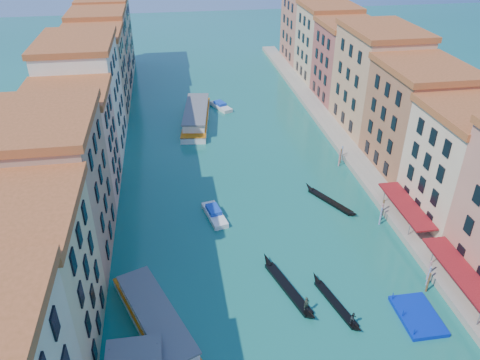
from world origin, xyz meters
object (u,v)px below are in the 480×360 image
object	(u,v)px
gondola_right	(337,304)
blue_dock	(418,316)
gondola_fore	(288,287)
vaporetto_far	(196,116)
vaporetto_near	(156,321)

from	to	relation	value
gondola_right	blue_dock	distance (m)	9.16
gondola_fore	gondola_right	world-z (taller)	gondola_fore
gondola_right	gondola_fore	bearing A→B (deg)	129.94
blue_dock	vaporetto_far	bearing A→B (deg)	109.50
gondola_fore	gondola_right	xyz separation A→B (m)	(5.02, -3.55, -0.03)
gondola_right	blue_dock	xyz separation A→B (m)	(8.62, -3.10, -0.13)
vaporetto_near	gondola_fore	xyz separation A→B (m)	(15.86, 3.68, -0.78)
gondola_fore	blue_dock	distance (m)	15.17
vaporetto_near	blue_dock	xyz separation A→B (m)	(29.50, -2.97, -0.94)
vaporetto_far	gondola_right	xyz separation A→B (m)	(12.22, -56.22, -1.06)
vaporetto_far	gondola_fore	size ratio (longest dim) A/B	1.78
vaporetto_near	blue_dock	distance (m)	29.66
vaporetto_near	gondola_fore	distance (m)	16.30
gondola_fore	vaporetto_near	bearing A→B (deg)	176.30
vaporetto_far	gondola_right	world-z (taller)	vaporetto_far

